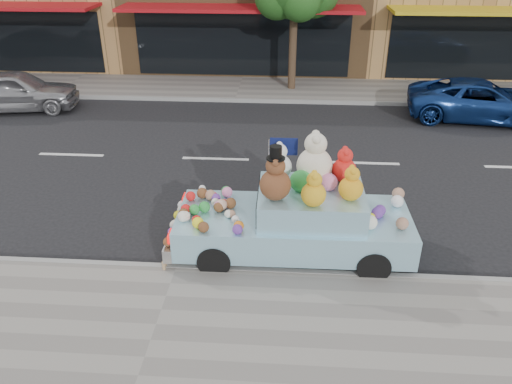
{
  "coord_description": "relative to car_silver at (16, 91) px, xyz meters",
  "views": [
    {
      "loc": [
        1.94,
        -12.22,
        5.52
      ],
      "look_at": [
        1.39,
        -4.18,
        1.25
      ],
      "focal_mm": 35.0,
      "sensor_mm": 36.0,
      "label": 1
    }
  ],
  "objects": [
    {
      "name": "ground",
      "position": [
        7.26,
        -3.6,
        -0.68
      ],
      "size": [
        120.0,
        120.0,
        0.0
      ],
      "primitive_type": "plane",
      "color": "black",
      "rests_on": "ground"
    },
    {
      "name": "far_kerb",
      "position": [
        7.26,
        1.4,
        -0.62
      ],
      "size": [
        60.0,
        0.12,
        0.13
      ],
      "primitive_type": "cube",
      "color": "gray",
      "rests_on": "ground"
    },
    {
      "name": "far_sidewalk",
      "position": [
        7.26,
        2.9,
        -0.62
      ],
      "size": [
        60.0,
        3.0,
        0.12
      ],
      "primitive_type": "cube",
      "color": "gray",
      "rests_on": "ground"
    },
    {
      "name": "near_kerb",
      "position": [
        7.26,
        -8.6,
        -0.62
      ],
      "size": [
        60.0,
        0.12,
        0.13
      ],
      "primitive_type": "cube",
      "color": "gray",
      "rests_on": "ground"
    },
    {
      "name": "car_silver",
      "position": [
        0.0,
        0.0,
        0.0
      ],
      "size": [
        4.21,
        2.23,
        1.36
      ],
      "primitive_type": "imported",
      "rotation": [
        0.0,
        0.0,
        1.73
      ],
      "color": "#9D9DA1",
      "rests_on": "ground"
    },
    {
      "name": "near_sidewalk",
      "position": [
        7.26,
        -10.1,
        -0.62
      ],
      "size": [
        60.0,
        3.0,
        0.12
      ],
      "primitive_type": "cube",
      "color": "gray",
      "rests_on": "ground"
    },
    {
      "name": "art_car",
      "position": [
        9.38,
        -7.83,
        0.14
      ],
      "size": [
        4.5,
        1.81,
        2.34
      ],
      "rotation": [
        0.0,
        0.0,
        0.01
      ],
      "color": "black",
      "rests_on": "ground"
    },
    {
      "name": "car_blue",
      "position": [
        15.33,
        0.13,
        -0.05
      ],
      "size": [
        4.77,
        2.66,
        1.26
      ],
      "primitive_type": "imported",
      "rotation": [
        0.0,
        0.0,
        1.44
      ],
      "color": "navy",
      "rests_on": "ground"
    }
  ]
}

